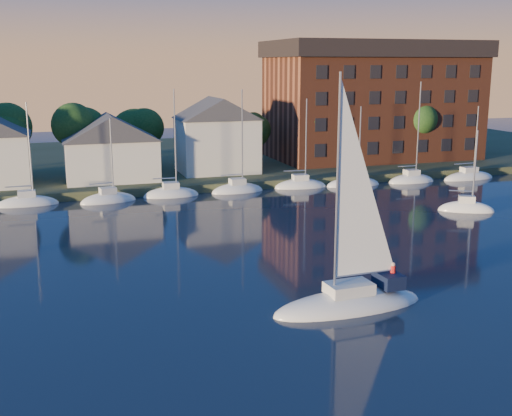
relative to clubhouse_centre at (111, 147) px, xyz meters
name	(u,v)px	position (x,y,z in m)	size (l,w,h in m)	color
ground	(375,407)	(6.00, -57.00, -5.13)	(260.00, 260.00, 0.00)	black
shoreline_land	(141,164)	(6.00, 18.00, -5.13)	(160.00, 50.00, 2.00)	#363F25
wooden_dock	(168,192)	(6.00, -5.00, -5.13)	(120.00, 3.00, 1.00)	brown
clubhouse_centre	(111,147)	(0.00, 0.00, 0.00)	(11.55, 8.40, 8.08)	silver
clubhouse_east	(217,134)	(14.00, 2.00, 0.87)	(10.50, 8.40, 9.80)	silver
condo_block	(373,99)	(40.00, 7.95, 4.66)	(31.00, 17.00, 17.40)	brown
tree_line	(166,124)	(8.00, 6.00, 2.04)	(93.40, 5.40, 8.90)	#382819
moored_fleet	(172,196)	(6.00, -8.00, -5.03)	(87.50, 2.40, 12.05)	white
hero_sailboat	(351,298)	(10.32, -45.71, -4.49)	(10.42, 3.81, 15.75)	white
drifting_sailboat_right	(466,210)	(33.91, -24.85, -5.04)	(5.98, 4.47, 9.57)	white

